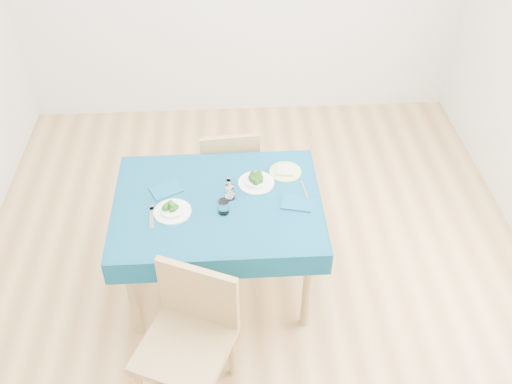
{
  "coord_description": "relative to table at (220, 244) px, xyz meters",
  "views": [
    {
      "loc": [
        -0.15,
        -2.58,
        3.1
      ],
      "look_at": [
        0.0,
        0.0,
        0.85
      ],
      "focal_mm": 40.0,
      "sensor_mm": 36.0,
      "label": 1
    }
  ],
  "objects": [
    {
      "name": "room_shell",
      "position": [
        0.24,
        -0.03,
        0.97
      ],
      "size": [
        4.02,
        4.52,
        2.73
      ],
      "color": "#A47844",
      "rests_on": "ground"
    },
    {
      "name": "table",
      "position": [
        0.0,
        0.0,
        0.0
      ],
      "size": [
        1.28,
        0.97,
        0.76
      ],
      "primitive_type": "cube",
      "color": "navy",
      "rests_on": "ground"
    },
    {
      "name": "chair_near",
      "position": [
        -0.2,
        -0.82,
        0.21
      ],
      "size": [
        0.63,
        0.66,
        1.17
      ],
      "primitive_type": "cube",
      "rotation": [
        0.0,
        0.0,
        -0.41
      ],
      "color": "olive",
      "rests_on": "ground"
    },
    {
      "name": "chair_far",
      "position": [
        0.08,
        0.74,
        0.14
      ],
      "size": [
        0.45,
        0.48,
        1.03
      ],
      "primitive_type": "cube",
      "rotation": [
        0.0,
        0.0,
        3.22
      ],
      "color": "olive",
      "rests_on": "ground"
    },
    {
      "name": "bowl_near",
      "position": [
        -0.27,
        -0.08,
        0.41
      ],
      "size": [
        0.23,
        0.23,
        0.07
      ],
      "primitive_type": null,
      "color": "white",
      "rests_on": "table"
    },
    {
      "name": "bowl_far",
      "position": [
        0.25,
        0.16,
        0.41
      ],
      "size": [
        0.23,
        0.23,
        0.07
      ],
      "primitive_type": null,
      "color": "white",
      "rests_on": "table"
    },
    {
      "name": "fork_near",
      "position": [
        -0.39,
        -0.12,
        0.38
      ],
      "size": [
        0.04,
        0.18,
        0.0
      ],
      "primitive_type": "cube",
      "rotation": [
        0.0,
        0.0,
        0.07
      ],
      "color": "silver",
      "rests_on": "table"
    },
    {
      "name": "knife_near",
      "position": [
        -0.21,
        -0.07,
        0.38
      ],
      "size": [
        0.06,
        0.21,
        0.0
      ],
      "primitive_type": "cube",
      "rotation": [
        0.0,
        0.0,
        0.23
      ],
      "color": "silver",
      "rests_on": "table"
    },
    {
      "name": "fork_far",
      "position": [
        0.07,
        0.11,
        0.38
      ],
      "size": [
        0.03,
        0.19,
        0.0
      ],
      "primitive_type": "cube",
      "rotation": [
        0.0,
        0.0,
        0.01
      ],
      "color": "silver",
      "rests_on": "table"
    },
    {
      "name": "knife_far",
      "position": [
        0.55,
        0.06,
        0.38
      ],
      "size": [
        0.04,
        0.2,
        0.0
      ],
      "primitive_type": "cube",
      "rotation": [
        0.0,
        0.0,
        0.12
      ],
      "color": "silver",
      "rests_on": "table"
    },
    {
      "name": "napkin_near",
      "position": [
        -0.32,
        0.12,
        0.38
      ],
      "size": [
        0.22,
        0.2,
        0.01
      ],
      "primitive_type": "cube",
      "rotation": [
        0.0,
        0.0,
        0.47
      ],
      "color": "navy",
      "rests_on": "table"
    },
    {
      "name": "napkin_far",
      "position": [
        0.49,
        -0.05,
        0.38
      ],
      "size": [
        0.21,
        0.17,
        0.01
      ],
      "primitive_type": "cube",
      "rotation": [
        0.0,
        0.0,
        -0.24
      ],
      "color": "navy",
      "rests_on": "table"
    },
    {
      "name": "tumbler_center",
      "position": [
        0.08,
        0.03,
        0.42
      ],
      "size": [
        0.07,
        0.07,
        0.09
      ],
      "primitive_type": "cylinder",
      "color": "white",
      "rests_on": "table"
    },
    {
      "name": "tumbler_side",
      "position": [
        0.04,
        -0.1,
        0.42
      ],
      "size": [
        0.07,
        0.07,
        0.09
      ],
      "primitive_type": "cylinder",
      "color": "white",
      "rests_on": "table"
    },
    {
      "name": "side_plate",
      "position": [
        0.44,
        0.26,
        0.38
      ],
      "size": [
        0.21,
        0.21,
        0.01
      ],
      "primitive_type": "cylinder",
      "color": "#A6D367",
      "rests_on": "table"
    },
    {
      "name": "bread_slice",
      "position": [
        0.44,
        0.26,
        0.4
      ],
      "size": [
        0.12,
        0.12,
        0.02
      ],
      "primitive_type": "cube",
      "rotation": [
        0.0,
        0.0,
        -0.18
      ],
      "color": "beige",
      "rests_on": "side_plate"
    }
  ]
}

